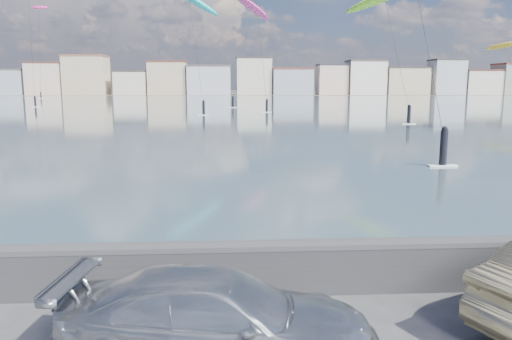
{
  "coord_description": "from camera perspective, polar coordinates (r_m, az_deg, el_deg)",
  "views": [
    {
      "loc": [
        0.39,
        -6.35,
        3.98
      ],
      "look_at": [
        1.0,
        4.0,
        2.2
      ],
      "focal_mm": 35.0,
      "sensor_mm": 36.0,
      "label": 1
    }
  ],
  "objects": [
    {
      "name": "kitesurfer_8",
      "position": [
        179.51,
        26.5,
        12.59
      ],
      "size": [
        11.14,
        19.62,
        18.12
      ],
      "color": "#BF8C19",
      "rests_on": "ground"
    },
    {
      "name": "bay_water",
      "position": [
        97.93,
        -3.65,
        7.41
      ],
      "size": [
        500.0,
        177.0,
        0.0
      ],
      "primitive_type": "cube",
      "color": "#3B5861",
      "rests_on": "ground"
    },
    {
      "name": "kitesurfer_19",
      "position": [
        94.73,
        -0.44,
        18.0
      ],
      "size": [
        8.73,
        11.95,
        20.02
      ],
      "color": "#E5338C",
      "rests_on": "ground"
    },
    {
      "name": "car_silver",
      "position": [
        7.46,
        -4.29,
        -16.69
      ],
      "size": [
        4.78,
        2.43,
        1.33
      ],
      "primitive_type": "imported",
      "rotation": [
        0.0,
        0.0,
        1.44
      ],
      "color": "#ADB1B5",
      "rests_on": "ground"
    },
    {
      "name": "far_buildings",
      "position": [
        192.36,
        -3.17,
        10.35
      ],
      "size": [
        240.79,
        13.26,
        14.6
      ],
      "color": "beige",
      "rests_on": "ground"
    },
    {
      "name": "seawall",
      "position": [
        9.67,
        -5.57,
        -10.88
      ],
      "size": [
        400.0,
        0.36,
        1.08
      ],
      "color": "#28282B",
      "rests_on": "ground"
    },
    {
      "name": "far_shore_strip",
      "position": [
        206.39,
        -3.54,
        8.64
      ],
      "size": [
        500.0,
        60.0,
        0.0
      ],
      "primitive_type": "cube",
      "color": "#4C473D",
      "rests_on": "ground"
    },
    {
      "name": "kitesurfer_16",
      "position": [
        170.33,
        -23.54,
        16.54
      ],
      "size": [
        8.35,
        17.69,
        28.12
      ],
      "color": "#E5338C",
      "rests_on": "ground"
    }
  ]
}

